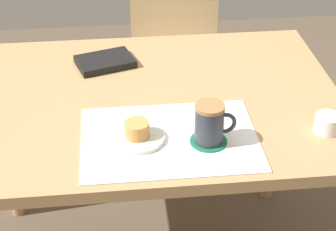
% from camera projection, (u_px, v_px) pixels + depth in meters
% --- Properties ---
extents(dining_table, '(1.16, 0.83, 0.75)m').
position_uv_depth(dining_table, '(148.00, 120.00, 1.72)').
color(dining_table, tan).
rests_on(dining_table, ground_plane).
extents(wooden_chair, '(0.45, 0.45, 0.88)m').
position_uv_depth(wooden_chair, '(175.00, 55.00, 2.46)').
color(wooden_chair, '#D1B27F').
rests_on(wooden_chair, ground_plane).
extents(placemat, '(0.47, 0.34, 0.00)m').
position_uv_depth(placemat, '(170.00, 139.00, 1.49)').
color(placemat, white).
rests_on(placemat, dining_table).
extents(pastry_plate, '(0.15, 0.15, 0.01)m').
position_uv_depth(pastry_plate, '(137.00, 138.00, 1.49)').
color(pastry_plate, silver).
rests_on(pastry_plate, placemat).
extents(pastry, '(0.07, 0.07, 0.04)m').
position_uv_depth(pastry, '(137.00, 129.00, 1.47)').
color(pastry, tan).
rests_on(pastry, pastry_plate).
extents(coffee_coaster, '(0.10, 0.10, 0.00)m').
position_uv_depth(coffee_coaster, '(208.00, 141.00, 1.48)').
color(coffee_coaster, '#196B4C').
rests_on(coffee_coaster, placemat).
extents(coffee_mug, '(0.11, 0.08, 0.11)m').
position_uv_depth(coffee_mug, '(210.00, 123.00, 1.45)').
color(coffee_mug, '#2D333D').
rests_on(coffee_mug, coffee_coaster).
extents(sugar_bowl, '(0.07, 0.07, 0.05)m').
position_uv_depth(sugar_bowl, '(327.00, 123.00, 1.51)').
color(sugar_bowl, white).
rests_on(sugar_bowl, dining_table).
extents(small_book, '(0.21, 0.17, 0.02)m').
position_uv_depth(small_book, '(105.00, 62.00, 1.84)').
color(small_book, black).
rests_on(small_book, dining_table).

